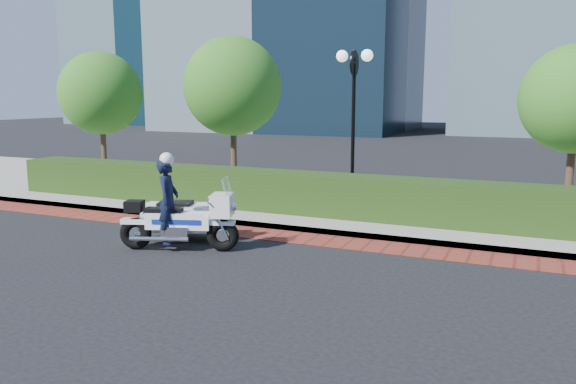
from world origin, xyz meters
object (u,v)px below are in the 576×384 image
at_px(lamppost, 354,102).
at_px(tree_b, 233,86).
at_px(tree_a, 101,93).
at_px(police_motorcycle, 178,214).
at_px(tree_c, 576,99).

xyz_separation_m(lamppost, tree_b, (-4.50, 1.30, 0.48)).
xyz_separation_m(lamppost, tree_a, (-10.00, 1.30, 0.26)).
distance_m(lamppost, police_motorcycle, 6.16).
relative_size(lamppost, tree_a, 0.92).
bearing_deg(lamppost, police_motorcycle, -111.95).
relative_size(tree_c, police_motorcycle, 1.70).
bearing_deg(tree_b, tree_a, 180.00).
relative_size(lamppost, police_motorcycle, 1.66).
height_order(tree_a, tree_b, tree_b).
relative_size(lamppost, tree_c, 0.98).
bearing_deg(tree_b, tree_c, -0.00).
relative_size(lamppost, tree_b, 0.86).
distance_m(tree_a, tree_b, 5.50).
relative_size(tree_a, police_motorcycle, 1.81).
bearing_deg(tree_a, lamppost, -7.41).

